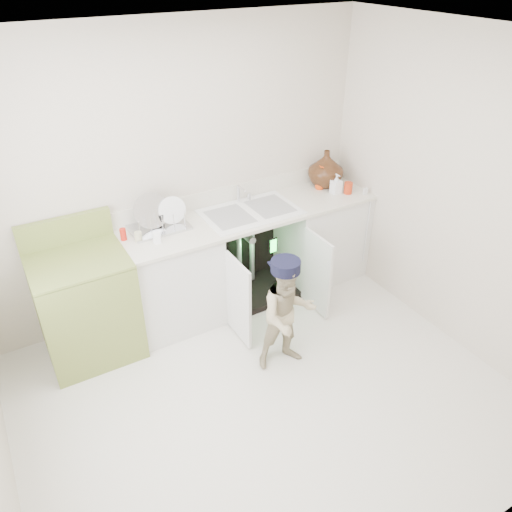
{
  "coord_description": "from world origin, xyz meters",
  "views": [
    {
      "loc": [
        -1.39,
        -2.26,
        2.9
      ],
      "look_at": [
        0.32,
        0.7,
        0.78
      ],
      "focal_mm": 35.0,
      "sensor_mm": 36.0,
      "label": 1
    }
  ],
  "objects": [
    {
      "name": "room_shell",
      "position": [
        0.0,
        0.0,
        1.25
      ],
      "size": [
        6.0,
        5.5,
        1.26
      ],
      "color": "beige",
      "rests_on": "ground"
    },
    {
      "name": "counter_run",
      "position": [
        0.59,
        1.21,
        0.48
      ],
      "size": [
        2.44,
        1.02,
        1.26
      ],
      "color": "white",
      "rests_on": "ground"
    },
    {
      "name": "repair_worker",
      "position": [
        0.34,
        0.25,
        0.49
      ],
      "size": [
        0.53,
        0.84,
        0.97
      ],
      "rotation": [
        0.0,
        0.0,
        -0.17
      ],
      "color": "#C5B78D",
      "rests_on": "ground"
    },
    {
      "name": "ground",
      "position": [
        0.0,
        0.0,
        0.0
      ],
      "size": [
        3.5,
        3.5,
        0.0
      ],
      "primitive_type": "plane",
      "color": "beige",
      "rests_on": "ground"
    },
    {
      "name": "avocado_stove",
      "position": [
        -0.98,
        1.18,
        0.46
      ],
      "size": [
        0.72,
        0.65,
        1.13
      ],
      "color": "olive",
      "rests_on": "ground"
    }
  ]
}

